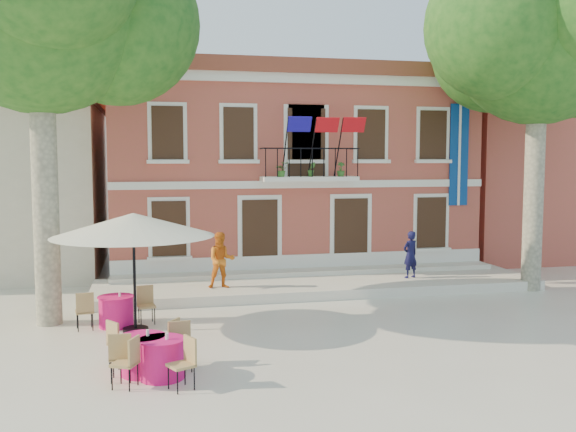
# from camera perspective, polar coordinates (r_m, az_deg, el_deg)

# --- Properties ---
(ground) EXTENTS (90.00, 90.00, 0.00)m
(ground) POSITION_cam_1_polar(r_m,az_deg,el_deg) (16.02, -0.15, -9.98)
(ground) COLOR beige
(ground) RESTS_ON ground
(main_building) EXTENTS (13.50, 9.59, 7.50)m
(main_building) POSITION_cam_1_polar(r_m,az_deg,el_deg) (25.65, -0.56, 4.27)
(main_building) COLOR #B14940
(main_building) RESTS_ON ground
(neighbor_east) EXTENTS (9.40, 9.40, 6.40)m
(neighbor_east) POSITION_cam_1_polar(r_m,az_deg,el_deg) (31.34, 21.06, 3.06)
(neighbor_east) COLOR #B14940
(neighbor_east) RESTS_ON ground
(terrace) EXTENTS (14.00, 3.40, 0.30)m
(terrace) POSITION_cam_1_polar(r_m,az_deg,el_deg) (20.62, 2.68, -6.12)
(terrace) COLOR silver
(terrace) RESTS_ON ground
(plane_tree_west) EXTENTS (5.45, 5.45, 10.70)m
(plane_tree_west) POSITION_cam_1_polar(r_m,az_deg,el_deg) (17.43, -21.28, 17.14)
(plane_tree_west) COLOR #A59E84
(plane_tree_west) RESTS_ON ground
(plane_tree_east) EXTENTS (5.41, 5.41, 10.62)m
(plane_tree_east) POSITION_cam_1_polar(r_m,az_deg,el_deg) (21.90, 21.41, 14.44)
(plane_tree_east) COLOR #A59E84
(plane_tree_east) RESTS_ON ground
(patio_umbrella) EXTENTS (3.87, 3.87, 2.88)m
(patio_umbrella) POSITION_cam_1_polar(r_m,az_deg,el_deg) (15.77, -13.59, -0.79)
(patio_umbrella) COLOR black
(patio_umbrella) RESTS_ON ground
(pedestrian_navy) EXTENTS (0.65, 0.53, 1.53)m
(pedestrian_navy) POSITION_cam_1_polar(r_m,az_deg,el_deg) (21.22, 10.82, -3.38)
(pedestrian_navy) COLOR #100F35
(pedestrian_navy) RESTS_ON terrace
(pedestrian_orange) EXTENTS (0.83, 0.66, 1.68)m
(pedestrian_orange) POSITION_cam_1_polar(r_m,az_deg,el_deg) (19.31, -5.95, -3.93)
(pedestrian_orange) COLOR orange
(pedestrian_orange) RESTS_ON terrace
(cafe_table_0) EXTENTS (1.69, 1.87, 0.95)m
(cafe_table_0) POSITION_cam_1_polar(r_m,az_deg,el_deg) (12.70, -11.15, -12.15)
(cafe_table_0) COLOR #D2135C
(cafe_table_0) RESTS_ON ground
(cafe_table_1) EXTENTS (1.69, 1.87, 0.95)m
(cafe_table_1) POSITION_cam_1_polar(r_m,az_deg,el_deg) (13.00, -12.78, -11.76)
(cafe_table_1) COLOR #D2135C
(cafe_table_1) RESTS_ON ground
(cafe_table_3) EXTENTS (1.96, 0.90, 0.95)m
(cafe_table_3) POSITION_cam_1_polar(r_m,az_deg,el_deg) (16.66, -15.03, -8.08)
(cafe_table_3) COLOR #D2135C
(cafe_table_3) RESTS_ON ground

